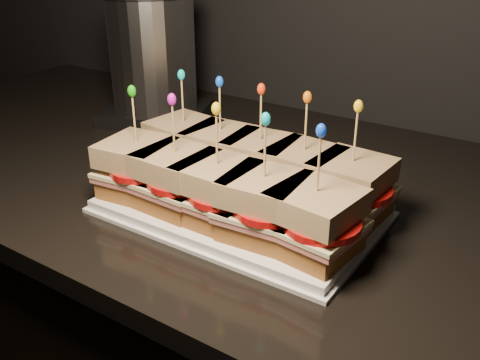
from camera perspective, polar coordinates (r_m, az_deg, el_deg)
The scene contains 76 objects.
granite_slab at distance 0.82m, azimuth 16.60°, elevation -4.45°, with size 2.32×0.75×0.03m, color black.
platter at distance 0.78m, azimuth 0.00°, elevation -3.07°, with size 0.38×0.24×0.02m, color white.
platter_rim at distance 0.78m, azimuth 0.00°, elevation -3.45°, with size 0.39×0.25×0.01m, color white.
sandwich_0_bread_bot at distance 0.88m, azimuth -5.85°, elevation 2.04°, with size 0.09×0.09×0.03m, color brown.
sandwich_0_ham at distance 0.88m, azimuth -5.90°, elevation 3.07°, with size 0.10×0.10×0.01m, color #C36057.
sandwich_0_cheese at distance 0.88m, azimuth -5.92°, elevation 3.49°, with size 0.11×0.10×0.01m, color beige.
sandwich_0_tomato at distance 0.86m, azimuth -5.57°, elevation 3.67°, with size 0.09×0.09×0.01m, color red.
sandwich_0_bread_top at distance 0.87m, azimuth -6.00°, elevation 5.23°, with size 0.10×0.10×0.03m, color brown.
sandwich_0_pick at distance 0.85m, azimuth -6.14°, elevation 8.16°, with size 0.00×0.00×0.09m, color tan.
sandwich_0_frill at distance 0.84m, azimuth -6.29°, elevation 11.10°, with size 0.01×0.01×0.02m, color #0DBDC2.
sandwich_1_bread_bot at distance 0.84m, azimuth -2.05°, elevation 0.99°, with size 0.09×0.09×0.03m, color brown.
sandwich_1_ham at distance 0.84m, azimuth -2.07°, elevation 2.05°, with size 0.10×0.10×0.01m, color #C36057.
sandwich_1_cheese at distance 0.83m, azimuth -2.07°, elevation 2.49°, with size 0.11×0.10×0.01m, color beige.
sandwich_1_tomato at distance 0.82m, azimuth -1.64°, elevation 2.66°, with size 0.09×0.09×0.01m, color red.
sandwich_1_bread_top at distance 0.82m, azimuth -2.11°, elevation 4.30°, with size 0.10×0.10×0.03m, color brown.
sandwich_1_pick at distance 0.81m, azimuth -2.16°, elevation 7.37°, with size 0.00×0.00×0.09m, color tan.
sandwich_1_frill at distance 0.80m, azimuth -2.21°, elevation 10.45°, with size 0.01×0.01×0.02m, color blue.
sandwich_2_bread_bot at distance 0.81m, azimuth 2.11°, elevation -0.18°, with size 0.09×0.09×0.03m, color brown.
sandwich_2_ham at distance 0.80m, azimuth 2.13°, elevation 0.92°, with size 0.10×0.10×0.01m, color #C36057.
sandwich_2_cheese at distance 0.80m, azimuth 2.14°, elevation 1.38°, with size 0.11×0.10×0.01m, color beige.
sandwich_2_tomato at distance 0.78m, azimuth 2.66°, elevation 1.54°, with size 0.09×0.09×0.01m, color red.
sandwich_2_bread_top at distance 0.79m, azimuth 2.17°, elevation 3.26°, with size 0.10×0.10×0.03m, color brown.
sandwich_2_pick at distance 0.77m, azimuth 2.23°, elevation 6.46°, with size 0.00×0.00×0.09m, color tan.
sandwich_2_frill at distance 0.76m, azimuth 2.28°, elevation 9.68°, with size 0.01×0.01×0.02m, color red.
sandwich_3_bread_bot at distance 0.78m, azimuth 6.63°, elevation -1.44°, with size 0.09×0.09×0.03m, color brown.
sandwich_3_ham at distance 0.77m, azimuth 6.69°, elevation -0.31°, with size 0.10×0.10×0.01m, color #C36057.
sandwich_3_cheese at distance 0.77m, azimuth 6.72°, elevation 0.16°, with size 0.11×0.10×0.01m, color beige.
sandwich_3_tomato at distance 0.75m, azimuth 7.35°, elevation 0.30°, with size 0.09×0.09×0.01m, color red.
sandwich_3_bread_top at distance 0.75m, azimuth 6.83°, elevation 2.11°, with size 0.10×0.10×0.03m, color brown.
sandwich_3_pick at distance 0.74m, azimuth 7.01°, elevation 5.41°, with size 0.00×0.00×0.09m, color tan.
sandwich_3_frill at distance 0.72m, azimuth 7.20°, elevation 8.76°, with size 0.01×0.01×0.02m, color orange.
sandwich_4_bread_bot at distance 0.75m, azimuth 11.50°, elevation -2.79°, with size 0.09×0.09×0.03m, color brown.
sandwich_4_ham at distance 0.74m, azimuth 11.61°, elevation -1.63°, with size 0.10×0.10×0.01m, color #C36057.
sandwich_4_cheese at distance 0.74m, azimuth 11.66°, elevation -1.15°, with size 0.11×0.10×0.01m, color beige.
sandwich_4_tomato at distance 0.73m, azimuth 12.39°, elevation -1.03°, with size 0.09×0.09×0.01m, color red.
sandwich_4_bread_top at distance 0.73m, azimuth 11.85°, elevation 0.84°, with size 0.10×0.10×0.03m, color brown.
sandwich_4_pick at distance 0.71m, azimuth 12.18°, elevation 4.24°, with size 0.00×0.00×0.09m, color tan.
sandwich_4_frill at distance 0.70m, azimuth 12.52°, elevation 7.69°, with size 0.01×0.01×0.02m, color yellow.
sandwich_5_bread_bot at distance 0.81m, azimuth -10.61°, elevation -0.48°, with size 0.09×0.09×0.03m, color brown.
sandwich_5_ham at distance 0.81m, azimuth -10.71°, elevation 0.61°, with size 0.10×0.10×0.01m, color #C36057.
sandwich_5_cheese at distance 0.80m, azimuth -10.75°, elevation 1.07°, with size 0.11×0.10×0.01m, color beige.
sandwich_5_tomato at distance 0.79m, azimuth -10.46°, elevation 1.22°, with size 0.09×0.09×0.01m, color red.
sandwich_5_bread_top at distance 0.79m, azimuth -10.91°, elevation 2.94°, with size 0.10×0.10×0.03m, color brown.
sandwich_5_pick at distance 0.78m, azimuth -11.19°, elevation 6.10°, with size 0.00×0.00×0.09m, color tan.
sandwich_5_frill at distance 0.76m, azimuth -11.48°, elevation 9.30°, with size 0.01×0.01×0.02m, color #1BA70F.
sandwich_6_bread_bot at distance 0.77m, azimuth -6.71°, elevation -1.78°, with size 0.09×0.09×0.03m, color brown.
sandwich_6_ham at distance 0.76m, azimuth -6.77°, elevation -0.63°, with size 0.10×0.10×0.01m, color #C36057.
sandwich_6_cheese at distance 0.76m, azimuth -6.80°, elevation -0.16°, with size 0.11×0.10×0.01m, color beige.
sandwich_6_tomato at distance 0.74m, azimuth -6.41°, elevation -0.02°, with size 0.09×0.09×0.01m, color red.
sandwich_6_bread_top at distance 0.75m, azimuth -6.91°, elevation 1.81°, with size 0.10×0.10×0.03m, color brown.
sandwich_6_pick at distance 0.73m, azimuth -7.10°, elevation 5.15°, with size 0.00×0.00×0.09m, color tan.
sandwich_6_frill at distance 0.71m, azimuth -7.29°, elevation 8.53°, with size 0.01×0.01×0.02m, color #D014B9.
sandwich_7_bread_bot at distance 0.73m, azimuth -2.35°, elevation -3.21°, with size 0.09×0.09×0.03m, color brown.
sandwich_7_ham at distance 0.72m, azimuth -2.37°, elevation -2.02°, with size 0.10×0.10×0.01m, color #C36057.
sandwich_7_cheese at distance 0.72m, azimuth -2.38°, elevation -1.53°, with size 0.11×0.10×0.01m, color beige.
sandwich_7_tomato at distance 0.70m, azimuth -1.88°, elevation -1.41°, with size 0.09×0.09×0.01m, color red.
sandwich_7_bread_top at distance 0.70m, azimuth -2.42°, elevation 0.53°, with size 0.10×0.10×0.03m, color brown.
sandwich_7_pick at distance 0.69m, azimuth -2.49°, elevation 4.04°, with size 0.00×0.00×0.09m, color tan.
sandwich_7_frill at distance 0.67m, azimuth -2.56°, elevation 7.62°, with size 0.01×0.01×0.02m, color yellow.
sandwich_8_bread_bot at distance 0.69m, azimuth 2.50°, elevation -4.79°, with size 0.09×0.09×0.03m, color brown.
sandwich_8_ham at distance 0.68m, azimuth 2.53°, elevation -3.55°, with size 0.10×0.10×0.01m, color #C36057.
sandwich_8_cheese at distance 0.68m, azimuth 2.54°, elevation -3.04°, with size 0.11×0.10×0.01m, color beige.
sandwich_8_tomato at distance 0.67m, azimuth 3.17°, elevation -2.94°, with size 0.09×0.09×0.01m, color red.
sandwich_8_bread_top at distance 0.67m, azimuth 2.59°, elevation -0.90°, with size 0.10×0.10×0.03m, color brown.
sandwich_8_pick at distance 0.65m, azimuth 2.67°, elevation 2.76°, with size 0.00×0.00×0.09m, color tan.
sandwich_8_frill at distance 0.63m, azimuth 2.75°, elevation 6.52°, with size 0.01×0.01×0.02m, color #0BAEBA.
sandwich_9_bread_bot at distance 0.66m, azimuth 7.84°, elevation -6.47°, with size 0.09×0.09×0.03m, color brown.
sandwich_9_ham at distance 0.66m, azimuth 7.93°, elevation -5.20°, with size 0.10×0.10×0.01m, color #C36057.
sandwich_9_cheese at distance 0.65m, azimuth 7.96°, elevation -4.67°, with size 0.11×0.10×0.01m, color beige.
sandwich_9_tomato at distance 0.64m, azimuth 8.73°, elevation -4.60°, with size 0.09×0.09×0.01m, color red.
sandwich_9_bread_top at distance 0.64m, azimuth 8.11°, elevation -2.47°, with size 0.10×0.10×0.03m, color brown.
sandwich_9_pick at distance 0.62m, azimuth 8.37°, elevation 1.32°, with size 0.00×0.00×0.09m, color tan.
sandwich_9_frill at distance 0.60m, azimuth 8.64°, elevation 5.24°, with size 0.01×0.01×0.02m, color blue.
appliance_base at distance 1.19m, azimuth -8.86°, elevation 7.10°, with size 0.21×0.18×0.03m, color #262628.
appliance_body at distance 1.15m, azimuth -9.29°, elevation 13.16°, with size 0.18×0.18×0.23m, color silver.
appliance at distance 1.16m, azimuth -9.27°, elevation 12.95°, with size 0.21×0.18×0.27m, color silver, non-canonical shape.
Camera 1 is at (0.14, 0.94, 1.27)m, focal length 40.00 mm.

